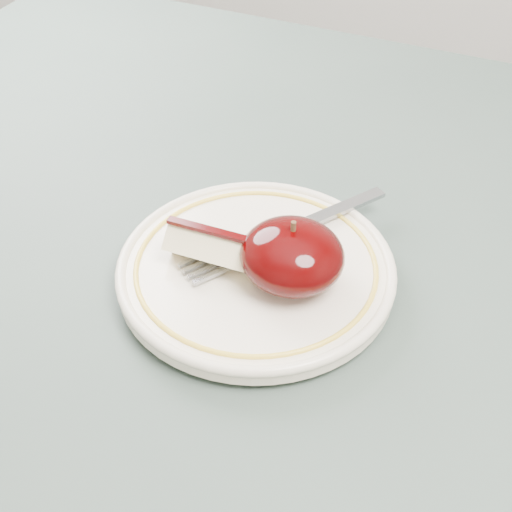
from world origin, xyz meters
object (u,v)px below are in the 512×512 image
at_px(plate, 256,269).
at_px(fork, 284,233).
at_px(apple_half, 292,256).
at_px(table, 175,298).

xyz_separation_m(plate, fork, (0.01, 0.04, 0.01)).
bearing_deg(apple_half, table, 165.59).
bearing_deg(apple_half, fork, 118.80).
distance_m(plate, fork, 0.04).
xyz_separation_m(table, fork, (0.11, 0.01, 0.11)).
bearing_deg(fork, apple_half, -118.33).
distance_m(plate, apple_half, 0.04).
xyz_separation_m(table, apple_half, (0.13, -0.03, 0.13)).
xyz_separation_m(table, plate, (0.10, -0.03, 0.10)).
bearing_deg(plate, table, 163.35).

